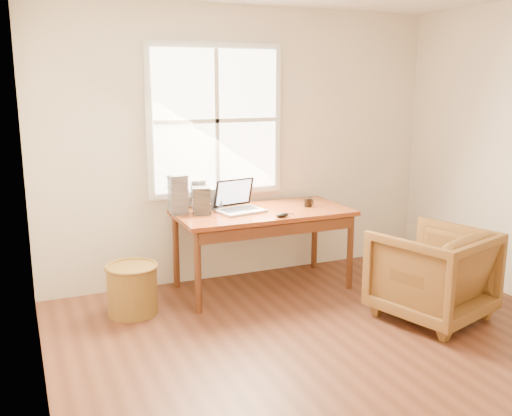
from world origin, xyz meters
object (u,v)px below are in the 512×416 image
at_px(laptop, 241,196).
at_px(desk, 263,212).
at_px(wicker_stool, 132,290).
at_px(cd_stack_a, 199,193).
at_px(coffee_mug, 308,202).
at_px(armchair, 432,273).

bearing_deg(laptop, desk, -12.71).
distance_m(wicker_stool, laptop, 1.25).
distance_m(laptop, cd_stack_a, 0.45).
height_order(coffee_mug, cd_stack_a, cd_stack_a).
bearing_deg(armchair, coffee_mug, -82.30).
bearing_deg(wicker_stool, desk, 6.26).
relative_size(laptop, coffee_mug, 4.97).
xyz_separation_m(desk, coffee_mug, (0.45, -0.03, 0.06)).
bearing_deg(laptop, armchair, -55.68).
xyz_separation_m(laptop, coffee_mug, (0.67, -0.03, -0.11)).
height_order(laptop, cd_stack_a, laptop).
bearing_deg(cd_stack_a, desk, -35.58).
bearing_deg(cd_stack_a, wicker_stool, -146.52).
relative_size(coffee_mug, cd_stack_a, 0.31).
distance_m(desk, laptop, 0.27).
distance_m(armchair, coffee_mug, 1.33).
bearing_deg(cd_stack_a, armchair, -45.77).
bearing_deg(desk, coffee_mug, -3.58).
height_order(armchair, coffee_mug, coffee_mug).
bearing_deg(armchair, cd_stack_a, -63.17).
bearing_deg(desk, wicker_stool, -173.74).
distance_m(laptop, coffee_mug, 0.68).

